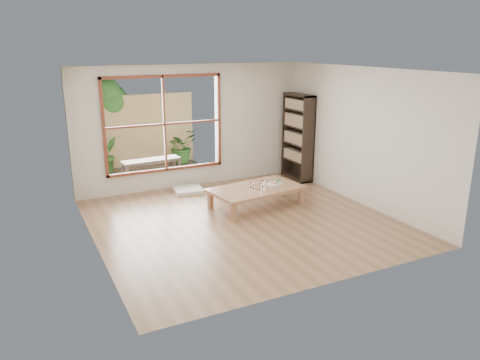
% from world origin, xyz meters
% --- Properties ---
extents(ground, '(5.00, 5.00, 0.00)m').
position_xyz_m(ground, '(0.00, 0.00, 0.00)').
color(ground, '#9A6E4D').
rests_on(ground, ground).
extents(low_table, '(1.84, 1.20, 0.38)m').
position_xyz_m(low_table, '(0.57, 0.57, 0.33)').
color(low_table, '#AB7B53').
rests_on(low_table, ground).
extents(floor_cushion, '(0.64, 0.64, 0.08)m').
position_xyz_m(floor_cushion, '(-0.27, 2.00, 0.04)').
color(floor_cushion, beige).
rests_on(floor_cushion, ground).
extents(bookshelf, '(0.31, 0.87, 1.93)m').
position_xyz_m(bookshelf, '(2.33, 1.85, 0.97)').
color(bookshelf, black).
rests_on(bookshelf, ground).
extents(glass_tall, '(0.07, 0.07, 0.12)m').
position_xyz_m(glass_tall, '(0.57, 0.41, 0.44)').
color(glass_tall, silver).
rests_on(glass_tall, low_table).
extents(glass_mid, '(0.08, 0.08, 0.11)m').
position_xyz_m(glass_mid, '(0.71, 0.58, 0.43)').
color(glass_mid, silver).
rests_on(glass_mid, low_table).
extents(glass_short, '(0.07, 0.07, 0.09)m').
position_xyz_m(glass_short, '(0.50, 0.65, 0.42)').
color(glass_short, silver).
rests_on(glass_short, low_table).
extents(glass_small, '(0.05, 0.05, 0.07)m').
position_xyz_m(glass_small, '(0.50, 0.54, 0.41)').
color(glass_small, silver).
rests_on(glass_small, low_table).
extents(food_tray, '(0.32, 0.25, 0.09)m').
position_xyz_m(food_tray, '(1.02, 0.60, 0.40)').
color(food_tray, white).
rests_on(food_tray, low_table).
extents(deck, '(2.80, 2.00, 0.05)m').
position_xyz_m(deck, '(-0.60, 3.56, 0.00)').
color(deck, '#352D27').
rests_on(deck, ground).
extents(garden_bench, '(1.35, 0.49, 0.42)m').
position_xyz_m(garden_bench, '(-0.66, 3.37, 0.38)').
color(garden_bench, black).
rests_on(garden_bench, deck).
extents(bamboo_fence, '(2.80, 0.06, 1.80)m').
position_xyz_m(bamboo_fence, '(-0.60, 4.56, 0.90)').
color(bamboo_fence, tan).
rests_on(bamboo_fence, ground).
extents(shrub_right, '(0.99, 0.94, 0.87)m').
position_xyz_m(shrub_right, '(0.44, 4.38, 0.46)').
color(shrub_right, '#336C27').
rests_on(shrub_right, deck).
extents(shrub_left, '(0.58, 0.53, 0.86)m').
position_xyz_m(shrub_left, '(-1.46, 4.25, 0.45)').
color(shrub_left, '#336C27').
rests_on(shrub_left, deck).
extents(garden_tree, '(1.04, 0.85, 2.22)m').
position_xyz_m(garden_tree, '(-1.28, 4.86, 1.63)').
color(garden_tree, '#4C3D2D').
rests_on(garden_tree, ground).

